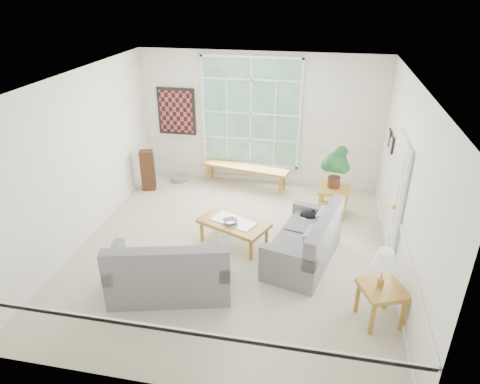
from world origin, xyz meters
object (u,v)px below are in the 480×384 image
coffee_table (234,232)px  end_table (333,201)px  loveseat_right (303,237)px  loveseat_front (170,264)px  side_table (380,304)px

coffee_table → end_table: 2.28m
loveseat_right → loveseat_front: bearing=-134.0°
loveseat_front → loveseat_right: bearing=17.2°
loveseat_front → coffee_table: size_ratio=1.47×
loveseat_front → end_table: 3.82m
coffee_table → end_table: size_ratio=2.04×
end_table → side_table: 3.07m
coffee_table → side_table: 2.86m
loveseat_right → coffee_table: 1.31m
coffee_table → side_table: (2.41, -1.54, 0.06)m
loveseat_right → coffee_table: loveseat_right is taller
coffee_table → loveseat_right: bearing=10.2°
end_table → coffee_table: bearing=-140.4°
loveseat_right → loveseat_front: size_ratio=0.96×
loveseat_right → end_table: bearing=88.5°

